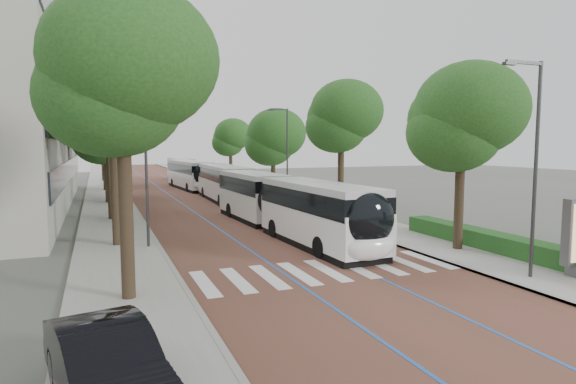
# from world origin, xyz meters

# --- Properties ---
(ground) EXTENTS (160.00, 160.00, 0.00)m
(ground) POSITION_xyz_m (0.00, 0.00, 0.00)
(ground) COLOR #51544C
(ground) RESTS_ON ground
(road) EXTENTS (11.00, 140.00, 0.02)m
(road) POSITION_xyz_m (0.00, 40.00, 0.01)
(road) COLOR brown
(road) RESTS_ON ground
(sidewalk_left) EXTENTS (4.00, 140.00, 0.12)m
(sidewalk_left) POSITION_xyz_m (-7.50, 40.00, 0.06)
(sidewalk_left) COLOR gray
(sidewalk_left) RESTS_ON ground
(sidewalk_right) EXTENTS (4.00, 140.00, 0.12)m
(sidewalk_right) POSITION_xyz_m (7.50, 40.00, 0.06)
(sidewalk_right) COLOR gray
(sidewalk_right) RESTS_ON ground
(kerb_left) EXTENTS (0.20, 140.00, 0.14)m
(kerb_left) POSITION_xyz_m (-5.60, 40.00, 0.06)
(kerb_left) COLOR gray
(kerb_left) RESTS_ON ground
(kerb_right) EXTENTS (0.20, 140.00, 0.14)m
(kerb_right) POSITION_xyz_m (5.60, 40.00, 0.06)
(kerb_right) COLOR gray
(kerb_right) RESTS_ON ground
(zebra_crossing) EXTENTS (10.55, 3.60, 0.01)m
(zebra_crossing) POSITION_xyz_m (0.20, 1.00, 0.03)
(zebra_crossing) COLOR silver
(zebra_crossing) RESTS_ON ground
(lane_line_left) EXTENTS (0.12, 126.00, 0.01)m
(lane_line_left) POSITION_xyz_m (-1.60, 40.00, 0.02)
(lane_line_left) COLOR #2257AE
(lane_line_left) RESTS_ON road
(lane_line_right) EXTENTS (0.12, 126.00, 0.01)m
(lane_line_right) POSITION_xyz_m (1.60, 40.00, 0.02)
(lane_line_right) COLOR #2257AE
(lane_line_right) RESTS_ON road
(hedge) EXTENTS (1.20, 14.00, 0.80)m
(hedge) POSITION_xyz_m (9.10, 0.00, 0.52)
(hedge) COLOR #194819
(hedge) RESTS_ON sidewalk_right
(streetlight_near) EXTENTS (1.82, 0.20, 8.00)m
(streetlight_near) POSITION_xyz_m (6.62, -3.00, 4.82)
(streetlight_near) COLOR #313134
(streetlight_near) RESTS_ON sidewalk_right
(streetlight_far) EXTENTS (1.82, 0.20, 8.00)m
(streetlight_far) POSITION_xyz_m (6.62, 22.00, 4.82)
(streetlight_far) COLOR #313134
(streetlight_far) RESTS_ON sidewalk_right
(lamp_post_left) EXTENTS (0.14, 0.14, 8.00)m
(lamp_post_left) POSITION_xyz_m (-6.10, 8.00, 4.12)
(lamp_post_left) COLOR #313134
(lamp_post_left) RESTS_ON sidewalk_left
(trees_left) EXTENTS (6.02, 60.47, 9.85)m
(trees_left) POSITION_xyz_m (-7.50, 25.34, 6.90)
(trees_left) COLOR black
(trees_left) RESTS_ON ground
(trees_right) EXTENTS (5.73, 47.00, 9.02)m
(trees_right) POSITION_xyz_m (7.70, 21.39, 6.03)
(trees_right) COLOR black
(trees_right) RESTS_ON ground
(lead_bus) EXTENTS (3.34, 18.49, 3.20)m
(lead_bus) POSITION_xyz_m (1.74, 9.24, 1.63)
(lead_bus) COLOR black
(lead_bus) RESTS_ON ground
(bus_queued_0) EXTENTS (2.80, 12.45, 3.20)m
(bus_queued_0) POSITION_xyz_m (2.25, 25.52, 1.62)
(bus_queued_0) COLOR white
(bus_queued_0) RESTS_ON ground
(bus_queued_1) EXTENTS (3.35, 12.54, 3.20)m
(bus_queued_1) POSITION_xyz_m (1.60, 38.70, 1.62)
(bus_queued_1) COLOR white
(bus_queued_1) RESTS_ON ground
(bus_queued_2) EXTENTS (3.02, 12.49, 3.20)m
(bus_queued_2) POSITION_xyz_m (2.52, 51.22, 1.62)
(bus_queued_2) COLOR white
(bus_queued_2) RESTS_ON ground
(parked_car) EXTENTS (2.61, 4.98, 1.56)m
(parked_car) POSITION_xyz_m (-8.29, -6.67, 0.90)
(parked_car) COLOR black
(parked_car) RESTS_ON sidewalk_left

